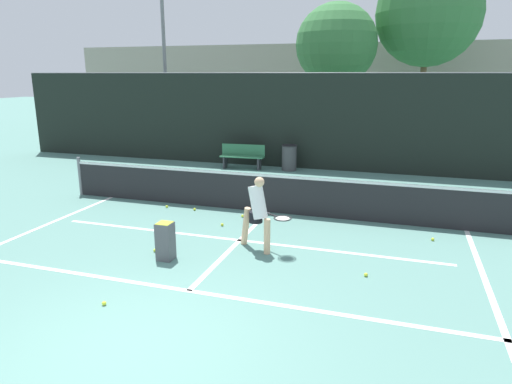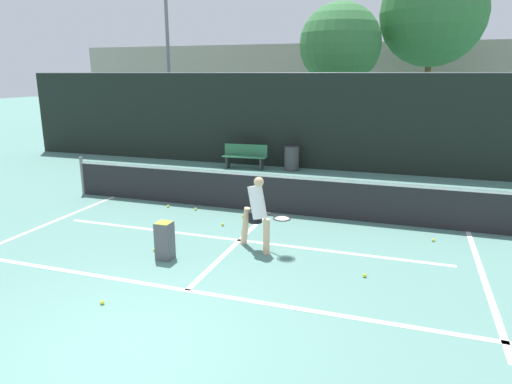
# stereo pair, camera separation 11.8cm
# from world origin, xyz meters

# --- Properties ---
(ground_plane) EXTENTS (100.00, 100.00, 0.00)m
(ground_plane) POSITION_xyz_m (0.00, 0.00, 0.00)
(ground_plane) COLOR slate
(court_baseline_near) EXTENTS (11.00, 0.10, 0.01)m
(court_baseline_near) POSITION_xyz_m (0.00, 1.59, 0.00)
(court_baseline_near) COLOR white
(court_baseline_near) RESTS_ON ground
(court_service_line) EXTENTS (8.25, 0.10, 0.01)m
(court_service_line) POSITION_xyz_m (0.00, 3.95, 0.00)
(court_service_line) COLOR white
(court_service_line) RESTS_ON ground
(court_center_mark) EXTENTS (0.10, 4.43, 0.01)m
(court_center_mark) POSITION_xyz_m (0.00, 3.81, 0.00)
(court_center_mark) COLOR white
(court_center_mark) RESTS_ON ground
(court_sideline_left) EXTENTS (0.10, 5.43, 0.01)m
(court_sideline_left) POSITION_xyz_m (-4.51, 3.81, 0.00)
(court_sideline_left) COLOR white
(court_sideline_left) RESTS_ON ground
(court_sideline_right) EXTENTS (0.10, 5.43, 0.01)m
(court_sideline_right) POSITION_xyz_m (4.51, 3.81, 0.00)
(court_sideline_right) COLOR white
(court_sideline_right) RESTS_ON ground
(net) EXTENTS (11.09, 0.09, 1.07)m
(net) POSITION_xyz_m (0.00, 6.03, 0.51)
(net) COLOR slate
(net) RESTS_ON ground
(fence_back) EXTENTS (24.00, 0.06, 3.35)m
(fence_back) POSITION_xyz_m (0.00, 11.58, 1.67)
(fence_back) COLOR black
(fence_back) RESTS_ON ground
(player_practicing) EXTENTS (1.18, 0.57, 1.46)m
(player_practicing) POSITION_xyz_m (0.51, 3.60, 0.79)
(player_practicing) COLOR #DBAD84
(player_practicing) RESTS_ON ground
(tennis_ball_scattered_0) EXTENTS (0.07, 0.07, 0.07)m
(tennis_ball_scattered_0) POSITION_xyz_m (2.61, 2.99, 0.03)
(tennis_ball_scattered_0) COLOR #D1E033
(tennis_ball_scattered_0) RESTS_ON ground
(tennis_ball_scattered_1) EXTENTS (0.07, 0.07, 0.07)m
(tennis_ball_scattered_1) POSITION_xyz_m (-0.46, 5.44, 0.03)
(tennis_ball_scattered_1) COLOR #D1E033
(tennis_ball_scattered_1) RESTS_ON ground
(tennis_ball_scattered_2) EXTENTS (0.07, 0.07, 0.07)m
(tennis_ball_scattered_2) POSITION_xyz_m (-2.57, 5.60, 0.03)
(tennis_ball_scattered_2) COLOR #D1E033
(tennis_ball_scattered_2) RESTS_ON ground
(tennis_ball_scattered_3) EXTENTS (0.07, 0.07, 0.07)m
(tennis_ball_scattered_3) POSITION_xyz_m (-0.99, 0.79, 0.03)
(tennis_ball_scattered_3) COLOR #D1E033
(tennis_ball_scattered_3) RESTS_ON ground
(tennis_ball_scattered_4) EXTENTS (0.07, 0.07, 0.07)m
(tennis_ball_scattered_4) POSITION_xyz_m (3.77, 5.15, 0.03)
(tennis_ball_scattered_4) COLOR #D1E033
(tennis_ball_scattered_4) RESTS_ON ground
(tennis_ball_scattered_5) EXTENTS (0.07, 0.07, 0.07)m
(tennis_ball_scattered_5) POSITION_xyz_m (-1.79, 5.59, 0.03)
(tennis_ball_scattered_5) COLOR #D1E033
(tennis_ball_scattered_5) RESTS_ON ground
(tennis_ball_scattered_6) EXTENTS (0.07, 0.07, 0.07)m
(tennis_ball_scattered_6) POSITION_xyz_m (-1.34, 2.87, 0.03)
(tennis_ball_scattered_6) COLOR #D1E033
(tennis_ball_scattered_6) RESTS_ON ground
(tennis_ball_scattered_7) EXTENTS (0.07, 0.07, 0.07)m
(tennis_ball_scattered_7) POSITION_xyz_m (-0.68, 4.69, 0.03)
(tennis_ball_scattered_7) COLOR #D1E033
(tennis_ball_scattered_7) RESTS_ON ground
(ball_hopper) EXTENTS (0.28, 0.28, 0.71)m
(ball_hopper) POSITION_xyz_m (-0.96, 2.62, 0.37)
(ball_hopper) COLOR #4C4C51
(ball_hopper) RESTS_ON ground
(courtside_bench) EXTENTS (1.60, 0.49, 0.86)m
(courtside_bench) POSITION_xyz_m (-2.38, 10.86, 0.47)
(courtside_bench) COLOR #33724C
(courtside_bench) RESTS_ON ground
(trash_bin) EXTENTS (0.54, 0.54, 0.90)m
(trash_bin) POSITION_xyz_m (-0.71, 11.07, 0.45)
(trash_bin) COLOR #3F3F42
(trash_bin) RESTS_ON ground
(parked_car) EXTENTS (1.84, 4.56, 1.41)m
(parked_car) POSITION_xyz_m (-2.94, 15.06, 0.60)
(parked_car) COLOR silver
(parked_car) RESTS_ON ground
(floodlight_mast) EXTENTS (1.10, 0.24, 10.18)m
(floodlight_mast) POSITION_xyz_m (-7.54, 14.91, 6.31)
(floodlight_mast) COLOR slate
(floodlight_mast) RESTS_ON ground
(tree_west) EXTENTS (4.73, 4.73, 8.31)m
(tree_west) POSITION_xyz_m (3.72, 19.03, 5.94)
(tree_west) COLOR brown
(tree_west) RESTS_ON ground
(tree_mid) EXTENTS (3.63, 3.63, 6.38)m
(tree_mid) POSITION_xyz_m (-0.11, 17.12, 4.55)
(tree_mid) COLOR brown
(tree_mid) RESTS_ON ground
(building_far) EXTENTS (36.00, 2.40, 5.00)m
(building_far) POSITION_xyz_m (0.00, 24.04, 2.50)
(building_far) COLOR gray
(building_far) RESTS_ON ground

